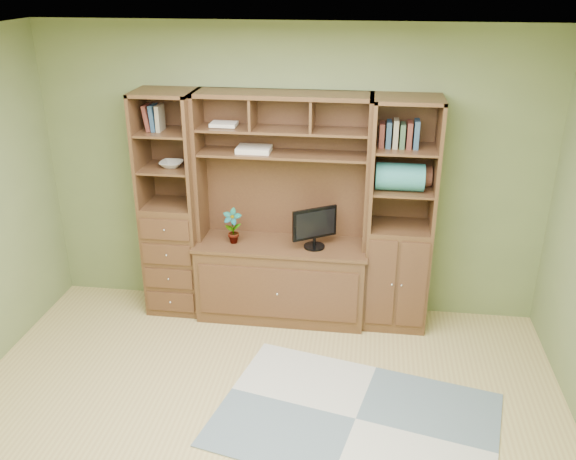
# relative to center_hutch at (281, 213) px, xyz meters

# --- Properties ---
(room) EXTENTS (4.60, 4.10, 2.64)m
(room) POSITION_rel_center_hutch_xyz_m (0.04, -1.73, 0.28)
(room) COLOR tan
(room) RESTS_ON ground
(center_hutch) EXTENTS (1.54, 0.53, 2.05)m
(center_hutch) POSITION_rel_center_hutch_xyz_m (0.00, 0.00, 0.00)
(center_hutch) COLOR #4D301B
(center_hutch) RESTS_ON ground
(left_tower) EXTENTS (0.50, 0.45, 2.05)m
(left_tower) POSITION_rel_center_hutch_xyz_m (-1.00, 0.04, 0.00)
(left_tower) COLOR #4D301B
(left_tower) RESTS_ON ground
(right_tower) EXTENTS (0.55, 0.45, 2.05)m
(right_tower) POSITION_rel_center_hutch_xyz_m (1.02, 0.04, 0.00)
(right_tower) COLOR #4D301B
(right_tower) RESTS_ON ground
(rug) EXTENTS (2.20, 1.70, 0.01)m
(rug) POSITION_rel_center_hutch_xyz_m (0.74, -1.36, -1.02)
(rug) COLOR #929897
(rug) RESTS_ON ground
(monitor) EXTENTS (0.45, 0.38, 0.51)m
(monitor) POSITION_rel_center_hutch_xyz_m (0.30, -0.03, -0.04)
(monitor) COLOR black
(monitor) RESTS_ON center_hutch
(orchid) EXTENTS (0.17, 0.11, 0.32)m
(orchid) POSITION_rel_center_hutch_xyz_m (-0.43, -0.03, -0.14)
(orchid) COLOR #B96E3E
(orchid) RESTS_ON center_hutch
(magazines) EXTENTS (0.29, 0.21, 0.04)m
(magazines) POSITION_rel_center_hutch_xyz_m (-0.25, 0.09, 0.54)
(magazines) COLOR beige
(magazines) RESTS_ON center_hutch
(bowl) EXTENTS (0.20, 0.20, 0.05)m
(bowl) POSITION_rel_center_hutch_xyz_m (-0.97, 0.04, 0.39)
(bowl) COLOR beige
(bowl) RESTS_ON left_tower
(blanket_teal) EXTENTS (0.39, 0.23, 0.23)m
(blanket_teal) POSITION_rel_center_hutch_xyz_m (0.99, -0.01, 0.38)
(blanket_teal) COLOR #2E7978
(blanket_teal) RESTS_ON right_tower
(blanket_red) EXTENTS (0.32, 0.18, 0.18)m
(blanket_red) POSITION_rel_center_hutch_xyz_m (1.10, 0.12, 0.35)
(blanket_red) COLOR brown
(blanket_red) RESTS_ON right_tower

